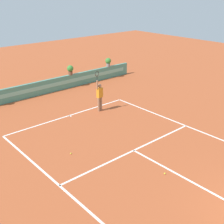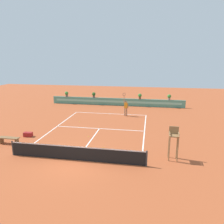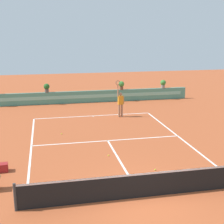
{
  "view_description": "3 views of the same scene",
  "coord_description": "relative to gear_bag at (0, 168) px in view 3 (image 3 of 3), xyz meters",
  "views": [
    {
      "loc": [
        -8.81,
        -2.12,
        7.18
      ],
      "look_at": [
        0.75,
        8.83,
        1.0
      ],
      "focal_mm": 47.43,
      "sensor_mm": 36.0,
      "label": 1
    },
    {
      "loc": [
        4.44,
        -12.02,
        6.37
      ],
      "look_at": [
        0.75,
        8.83,
        1.0
      ],
      "focal_mm": 34.74,
      "sensor_mm": 36.0,
      "label": 2
    },
    {
      "loc": [
        -3.24,
        -10.23,
        5.9
      ],
      "look_at": [
        0.75,
        8.83,
        1.0
      ],
      "focal_mm": 51.89,
      "sensor_mm": 36.0,
      "label": 3
    }
  ],
  "objects": [
    {
      "name": "ground_plane",
      "position": [
        5.34,
        2.62,
        -0.18
      ],
      "size": [
        60.0,
        60.0,
        0.0
      ],
      "primitive_type": "plane",
      "color": "#A84C28"
    },
    {
      "name": "court_lines",
      "position": [
        5.34,
        3.34,
        -0.18
      ],
      "size": [
        8.32,
        11.94,
        0.01
      ],
      "color": "white",
      "rests_on": "ground"
    },
    {
      "name": "net",
      "position": [
        5.34,
        -3.38,
        0.33
      ],
      "size": [
        8.92,
        0.1,
        1.0
      ],
      "color": "#333333",
      "rests_on": "ground"
    },
    {
      "name": "back_wall_barrier",
      "position": [
        5.34,
        13.01,
        0.32
      ],
      "size": [
        18.0,
        0.21,
        1.0
      ],
      "color": "#4C8E7A",
      "rests_on": "ground"
    },
    {
      "name": "gear_bag",
      "position": [
        0.0,
        0.0,
        0.0
      ],
      "size": [
        0.72,
        0.41,
        0.36
      ],
      "primitive_type": "cube",
      "rotation": [
        0.0,
        0.0,
        0.07
      ],
      "color": "maroon",
      "rests_on": "ground"
    },
    {
      "name": "tennis_player",
      "position": [
        7.2,
        7.89,
        0.87
      ],
      "size": [
        0.62,
        0.26,
        2.58
      ],
      "color": "#9E7051",
      "rests_on": "ground"
    },
    {
      "name": "tennis_ball_near_baseline",
      "position": [
        2.9,
        4.71,
        -0.15
      ],
      "size": [
        0.07,
        0.07,
        0.07
      ],
      "primitive_type": "sphere",
      "color": "#CCE033",
      "rests_on": "ground"
    },
    {
      "name": "tennis_ball_mid_court",
      "position": [
        4.94,
        0.81,
        -0.15
      ],
      "size": [
        0.07,
        0.07,
        0.07
      ],
      "primitive_type": "sphere",
      "color": "#CCE033",
      "rests_on": "ground"
    },
    {
      "name": "tennis_ball_by_sideline",
      "position": [
        6.6,
        -1.23,
        -0.15
      ],
      "size": [
        0.07,
        0.07,
        0.07
      ],
      "primitive_type": "sphere",
      "color": "#CCE033",
      "rests_on": "ground"
    },
    {
      "name": "potted_plant_far_right",
      "position": [
        12.25,
        13.01,
        1.23
      ],
      "size": [
        0.48,
        0.48,
        0.72
      ],
      "color": "gray",
      "rests_on": "back_wall_barrier"
    },
    {
      "name": "potted_plant_left",
      "position": [
        2.21,
        13.01,
        1.23
      ],
      "size": [
        0.48,
        0.48,
        0.72
      ],
      "color": "#514C47",
      "rests_on": "back_wall_barrier"
    },
    {
      "name": "potted_plant_right",
      "position": [
        8.48,
        13.01,
        1.23
      ],
      "size": [
        0.48,
        0.48,
        0.72
      ],
      "color": "brown",
      "rests_on": "back_wall_barrier"
    }
  ]
}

